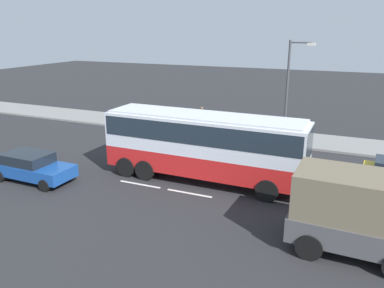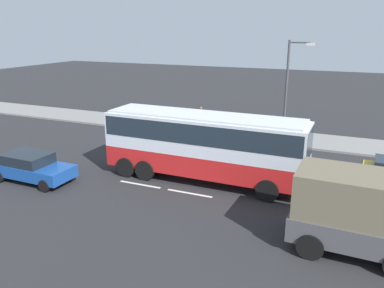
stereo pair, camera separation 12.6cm
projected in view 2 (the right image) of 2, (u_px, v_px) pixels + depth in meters
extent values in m
plane|color=#28282B|center=(228.00, 183.00, 20.28)|extent=(120.00, 120.00, 0.00)
cube|color=gray|center=(267.00, 136.00, 28.73)|extent=(80.00, 4.00, 0.15)
cube|color=white|center=(45.00, 168.00, 22.49)|extent=(2.40, 0.16, 0.01)
cube|color=white|center=(140.00, 184.00, 20.08)|extent=(2.40, 0.16, 0.01)
cube|color=white|center=(190.00, 193.00, 19.01)|extent=(2.40, 0.16, 0.01)
cube|color=red|center=(204.00, 161.00, 20.28)|extent=(10.67, 2.53, 1.11)
cube|color=silver|center=(204.00, 134.00, 19.85)|extent=(10.67, 2.53, 1.85)
cube|color=#1E2833|center=(204.00, 129.00, 19.77)|extent=(10.45, 2.56, 1.02)
cube|color=#1E2833|center=(309.00, 145.00, 17.80)|extent=(0.14, 2.24, 1.48)
cube|color=silver|center=(204.00, 116.00, 19.56)|extent=(10.24, 2.38, 0.12)
cylinder|color=black|center=(278.00, 174.00, 20.03)|extent=(1.10, 0.31, 1.10)
cylinder|color=black|center=(267.00, 190.00, 17.99)|extent=(1.10, 0.31, 1.10)
cylinder|color=black|center=(165.00, 157.00, 22.58)|extent=(1.10, 0.31, 1.10)
cylinder|color=black|center=(145.00, 170.00, 20.54)|extent=(1.10, 0.31, 1.10)
cylinder|color=black|center=(147.00, 155.00, 23.04)|extent=(1.10, 0.31, 1.10)
cylinder|color=black|center=(126.00, 167.00, 21.00)|extent=(1.10, 0.31, 1.10)
cube|color=#4C4C4F|center=(369.00, 231.00, 13.66)|extent=(5.52, 2.62, 0.90)
cube|color=#6B604C|center=(374.00, 199.00, 13.29)|extent=(5.30, 2.52, 1.63)
cylinder|color=black|center=(319.00, 218.00, 15.54)|extent=(0.97, 0.31, 0.96)
cylinder|color=black|center=(310.00, 247.00, 13.50)|extent=(0.97, 0.31, 0.96)
cube|color=#194799|center=(33.00, 170.00, 20.37)|extent=(4.46, 1.91, 0.63)
cube|color=black|center=(27.00, 158.00, 20.33)|extent=(2.46, 1.73, 0.55)
cylinder|color=black|center=(69.00, 174.00, 20.62)|extent=(0.64, 0.21, 0.64)
cylinder|color=black|center=(44.00, 186.00, 19.08)|extent=(0.64, 0.21, 0.64)
cylinder|color=black|center=(25.00, 166.00, 21.84)|extent=(0.64, 0.21, 0.64)
cylinder|color=black|center=(375.00, 172.00, 20.91)|extent=(0.65, 0.23, 0.64)
cylinder|color=black|center=(374.00, 183.00, 19.46)|extent=(0.65, 0.23, 0.64)
cylinder|color=black|center=(287.00, 136.00, 27.06)|extent=(0.14, 0.14, 0.84)
cylinder|color=black|center=(288.00, 136.00, 26.91)|extent=(0.14, 0.14, 0.84)
cylinder|color=#2672B2|center=(288.00, 126.00, 26.77)|extent=(0.32, 0.32, 0.63)
sphere|color=#9E7051|center=(289.00, 120.00, 26.65)|extent=(0.23, 0.23, 0.23)
cylinder|color=black|center=(202.00, 123.00, 30.54)|extent=(0.14, 0.14, 0.88)
cylinder|color=black|center=(200.00, 123.00, 30.50)|extent=(0.14, 0.14, 0.88)
cylinder|color=#2672B2|center=(201.00, 114.00, 30.30)|extent=(0.32, 0.32, 0.66)
sphere|color=brown|center=(201.00, 108.00, 30.17)|extent=(0.24, 0.24, 0.24)
cylinder|color=#47474C|center=(286.00, 94.00, 25.58)|extent=(0.16, 0.16, 6.99)
cylinder|color=#47474C|center=(300.00, 42.00, 24.36)|extent=(1.32, 0.10, 0.10)
cube|color=silver|center=(311.00, 44.00, 24.14)|extent=(0.50, 0.24, 0.16)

